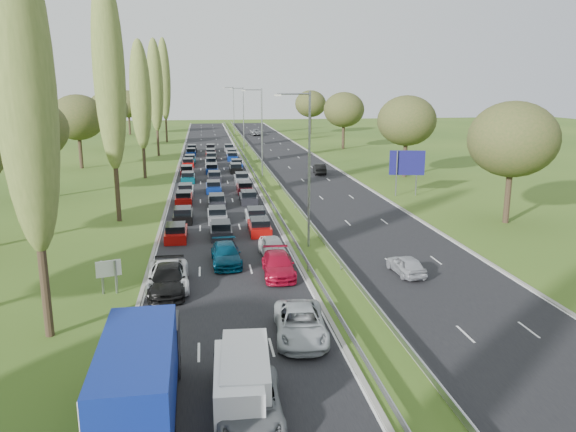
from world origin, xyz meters
TOP-DOWN VIEW (x-y plane):
  - ground at (4.50, 80.00)m, footprint 260.00×260.00m
  - near_carriageway at (-2.25, 82.50)m, footprint 10.50×215.00m
  - far_carriageway at (11.25, 82.50)m, footprint 10.50×215.00m
  - central_reservation at (4.50, 82.50)m, footprint 2.36×215.00m
  - lamp_columns at (4.50, 78.00)m, footprint 0.18×140.18m
  - poplar_row at (-11.50, 68.17)m, footprint 2.80×127.80m
  - woodland_left at (-22.00, 62.63)m, footprint 8.00×166.00m
  - woodland_right at (24.00, 66.67)m, footprint 8.00×153.00m
  - traffic_queue_fill at (-2.28, 77.77)m, footprint 9.13×67.41m
  - near_car_2 at (-5.94, 35.09)m, footprint 2.82×5.68m
  - near_car_3 at (-5.89, 34.44)m, footprint 2.24×5.44m
  - near_car_6 at (-2.03, 20.03)m, footprint 2.68×5.41m
  - near_car_7 at (-2.12, 39.40)m, footprint 2.18×5.03m
  - near_car_10 at (1.07, 26.88)m, footprint 2.96×5.62m
  - near_car_11 at (1.23, 36.42)m, footprint 2.23×5.09m
  - near_car_12 at (1.37, 40.62)m, footprint 2.02×4.44m
  - far_car_0 at (9.74, 35.40)m, footprint 1.86×3.99m
  - far_car_1 at (12.80, 79.00)m, footprint 1.90×4.51m
  - far_car_2 at (9.73, 143.13)m, footprint 2.59×5.61m
  - blue_lorry at (-5.99, 20.30)m, footprint 2.50×9.00m
  - white_van_front at (-2.08, 21.93)m, footprint 1.90×4.83m
  - white_van_rear at (-2.42, 21.17)m, footprint 1.83×4.67m
  - info_sign at (-9.40, 34.69)m, footprint 1.45×0.57m
  - direction_sign at (19.40, 61.85)m, footprint 3.93×0.93m

SIDE VIEW (x-z plane):
  - ground at x=4.50m, z-range 0.00..0.00m
  - near_carriageway at x=-2.25m, z-range -0.02..0.02m
  - far_carriageway at x=11.25m, z-range -0.02..0.02m
  - traffic_queue_fill at x=-2.28m, z-range 0.04..0.84m
  - central_reservation at x=4.50m, z-range 0.39..0.71m
  - far_car_0 at x=9.74m, z-range 0.02..1.34m
  - near_car_7 at x=-2.12m, z-range 0.02..1.46m
  - far_car_1 at x=12.80m, z-range 0.02..1.47m
  - near_car_11 at x=1.23m, z-range 0.02..1.48m
  - near_car_6 at x=-2.03m, z-range 0.02..1.50m
  - near_car_12 at x=1.37m, z-range 0.02..1.50m
  - near_car_10 at x=1.07m, z-range 0.02..1.53m
  - near_car_2 at x=-5.94m, z-range 0.02..1.57m
  - far_car_2 at x=9.73m, z-range 0.02..1.58m
  - near_car_3 at x=-5.89m, z-range 0.02..1.60m
  - white_van_rear at x=-2.42m, z-range 0.03..1.90m
  - white_van_front at x=-2.08m, z-range 0.03..1.97m
  - info_sign at x=-9.40m, z-range 0.32..2.42m
  - blue_lorry at x=-5.99m, z-range 0.07..3.87m
  - direction_sign at x=19.40m, z-range 0.97..6.17m
  - lamp_columns at x=4.50m, z-range 0.00..12.00m
  - woodland_right at x=24.00m, z-range 2.13..13.23m
  - woodland_left at x=-22.00m, z-range 2.13..13.23m
  - poplar_row at x=-11.50m, z-range 1.17..23.61m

